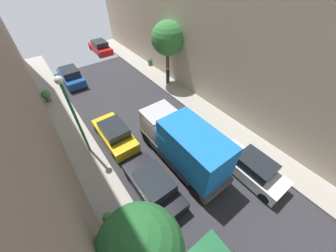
{
  "coord_description": "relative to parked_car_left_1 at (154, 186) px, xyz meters",
  "views": [
    {
      "loc": [
        -5.3,
        -7.09,
        10.51
      ],
      "look_at": [
        0.98,
        1.29,
        0.5
      ],
      "focal_mm": 20.31,
      "sensor_mm": 36.0,
      "label": 1
    }
  ],
  "objects": [
    {
      "name": "ground",
      "position": [
        2.7,
        2.3,
        -0.72
      ],
      "size": [
        32.0,
        32.0,
        0.0
      ],
      "primitive_type": "plane",
      "color": "#2D2D33"
    },
    {
      "name": "sidewalk_left",
      "position": [
        -2.3,
        2.3,
        -0.64
      ],
      "size": [
        2.0,
        44.0,
        0.15
      ],
      "primitive_type": "cube",
      "color": "#A8A399",
      "rests_on": "ground"
    },
    {
      "name": "sidewalk_right",
      "position": [
        7.7,
        2.3,
        -0.64
      ],
      "size": [
        2.0,
        44.0,
        0.15
      ],
      "primitive_type": "cube",
      "color": "#A8A399",
      "rests_on": "ground"
    },
    {
      "name": "building_right",
      "position": [
        11.7,
        2.3,
        7.27
      ],
      "size": [
        6.0,
        44.0,
        15.97
      ],
      "primitive_type": "cube",
      "color": "beige",
      "rests_on": "ground"
    },
    {
      "name": "parked_car_left_1",
      "position": [
        0.0,
        0.0,
        0.0
      ],
      "size": [
        1.78,
        4.2,
        1.57
      ],
      "color": "black",
      "rests_on": "ground"
    },
    {
      "name": "parked_car_left_2",
      "position": [
        0.0,
        5.03,
        0.0
      ],
      "size": [
        1.78,
        4.2,
        1.57
      ],
      "color": "gold",
      "rests_on": "ground"
    },
    {
      "name": "parked_car_left_3",
      "position": [
        0.0,
        15.33,
        0.0
      ],
      "size": [
        1.78,
        4.2,
        1.57
      ],
      "color": "#194799",
      "rests_on": "ground"
    },
    {
      "name": "parked_car_right_1",
      "position": [
        5.4,
        -2.59,
        0.0
      ],
      "size": [
        1.78,
        4.2,
        1.57
      ],
      "color": "white",
      "rests_on": "ground"
    },
    {
      "name": "parked_car_right_2",
      "position": [
        5.4,
        20.74,
        0.0
      ],
      "size": [
        1.78,
        4.2,
        1.57
      ],
      "color": "red",
      "rests_on": "ground"
    },
    {
      "name": "delivery_truck",
      "position": [
        2.7,
        0.64,
        1.07
      ],
      "size": [
        2.26,
        6.6,
        3.38
      ],
      "color": "#4C4C51",
      "rests_on": "ground"
    },
    {
      "name": "pedestrian",
      "position": [
        7.73,
        9.03,
        0.35
      ],
      "size": [
        0.4,
        0.36,
        1.72
      ],
      "color": "#2D334C",
      "rests_on": "sidewalk_right"
    },
    {
      "name": "street_tree_0",
      "position": [
        -2.36,
        -3.08,
        3.3
      ],
      "size": [
        2.69,
        2.69,
        5.24
      ],
      "color": "brown",
      "rests_on": "sidewalk_left"
    },
    {
      "name": "street_tree_1",
      "position": [
        7.95,
        9.34,
        3.72
      ],
      "size": [
        2.98,
        2.98,
        5.81
      ],
      "color": "brown",
      "rests_on": "sidewalk_right"
    },
    {
      "name": "potted_plant_2",
      "position": [
        -2.8,
        -0.03,
        -0.15
      ],
      "size": [
        0.49,
        0.49,
        0.77
      ],
      "color": "brown",
      "rests_on": "sidewalk_left"
    },
    {
      "name": "potted_plant_3",
      "position": [
        -2.82,
        -1.58,
        -0.14
      ],
      "size": [
        0.45,
        0.45,
        0.8
      ],
      "color": "slate",
      "rests_on": "sidewalk_left"
    },
    {
      "name": "potted_plant_4",
      "position": [
        8.49,
        13.65,
        -0.17
      ],
      "size": [
        0.44,
        0.44,
        0.72
      ],
      "color": "slate",
      "rests_on": "sidewalk_right"
    },
    {
      "name": "potted_plant_5",
      "position": [
        -2.83,
        13.1,
        0.04
      ],
      "size": [
        0.76,
        0.76,
        1.08
      ],
      "color": "brown",
      "rests_on": "sidewalk_left"
    },
    {
      "name": "lamp_post",
      "position": [
        -1.9,
        5.21,
        3.17
      ],
      "size": [
        0.44,
        0.44,
        5.7
      ],
      "color": "#26723F",
      "rests_on": "sidewalk_left"
    }
  ]
}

